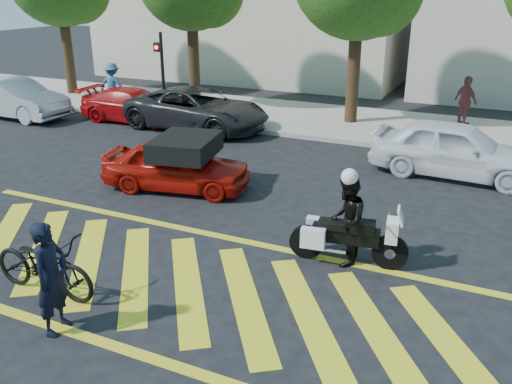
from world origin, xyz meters
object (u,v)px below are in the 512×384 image
at_px(red_convertible, 177,165).
at_px(parked_mid_left, 197,109).
at_px(parked_left, 134,105).
at_px(parked_far_left, 15,99).
at_px(officer_moto, 347,221).
at_px(officer_bike, 51,278).
at_px(bicycle, 44,265).
at_px(police_motorcycle, 346,237).
at_px(parked_mid_right, 456,149).

distance_m(red_convertible, parked_mid_left, 5.92).
bearing_deg(parked_left, red_convertible, -138.14).
relative_size(parked_far_left, parked_left, 1.06).
bearing_deg(officer_moto, officer_bike, -48.97).
height_order(officer_moto, red_convertible, officer_moto).
xyz_separation_m(bicycle, officer_moto, (4.21, 3.13, 0.31)).
bearing_deg(police_motorcycle, parked_mid_left, 127.44).
height_order(red_convertible, parked_mid_left, parked_mid_left).
bearing_deg(officer_moto, parked_far_left, -120.21).
xyz_separation_m(red_convertible, parked_far_left, (-9.74, 3.93, 0.11)).
xyz_separation_m(officer_bike, officer_moto, (3.29, 3.83, -0.03)).
bearing_deg(bicycle, officer_moto, -53.74).
distance_m(officer_bike, parked_far_left, 14.93).
bearing_deg(bicycle, police_motorcycle, -53.88).
height_order(police_motorcycle, red_convertible, red_convertible).
height_order(bicycle, parked_mid_left, parked_mid_left).
height_order(officer_moto, parked_mid_left, officer_moto).
height_order(parked_far_left, parked_mid_left, parked_far_left).
distance_m(red_convertible, parked_far_left, 10.50).
bearing_deg(police_motorcycle, parked_mid_right, 69.62).
distance_m(officer_bike, parked_mid_right, 10.74).
bearing_deg(parked_mid_right, parked_mid_left, 83.99).
xyz_separation_m(officer_moto, parked_far_left, (-14.62, 5.89, -0.12)).
height_order(bicycle, parked_left, parked_left).
xyz_separation_m(red_convertible, parked_mid_right, (6.17, 3.93, 0.12)).
bearing_deg(parked_far_left, parked_mid_left, -76.61).
distance_m(bicycle, parked_far_left, 13.78).
height_order(bicycle, parked_far_left, parked_far_left).
distance_m(police_motorcycle, parked_left, 12.51).
relative_size(parked_far_left, parked_mid_right, 1.01).
distance_m(red_convertible, parked_left, 7.48).
bearing_deg(red_convertible, parked_mid_right, -68.56).
relative_size(red_convertible, parked_mid_right, 0.84).
distance_m(officer_bike, police_motorcycle, 5.07).
xyz_separation_m(officer_bike, parked_left, (-6.85, 11.12, -0.27)).
distance_m(officer_bike, officer_moto, 5.05).
bearing_deg(parked_mid_left, red_convertible, -150.44).
bearing_deg(officer_bike, police_motorcycle, -50.95).
bearing_deg(parked_far_left, bicycle, -128.55).
relative_size(officer_moto, parked_mid_right, 0.39).
bearing_deg(officer_bike, officer_moto, -50.79).
bearing_deg(parked_left, parked_mid_left, -92.74).
distance_m(bicycle, red_convertible, 5.13).
relative_size(officer_bike, police_motorcycle, 0.81).
distance_m(bicycle, police_motorcycle, 5.25).
xyz_separation_m(police_motorcycle, red_convertible, (-4.90, 1.97, 0.10)).
distance_m(parked_left, parked_mid_left, 2.68).
distance_m(officer_moto, parked_left, 12.49).
bearing_deg(police_motorcycle, parked_left, 136.04).
relative_size(officer_moto, parked_left, 0.41).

